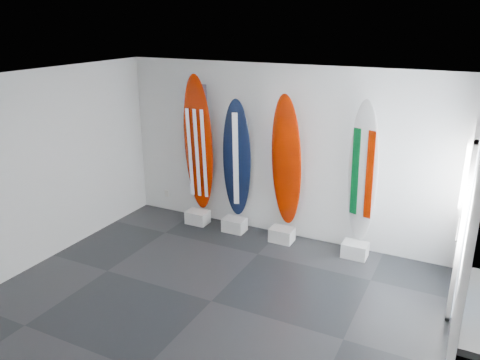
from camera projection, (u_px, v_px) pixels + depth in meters
The scene contains 16 objects.
floor at pixel (211, 301), 6.61m from camera, with size 6.00×6.00×0.00m, color black.
ceiling at pixel (206, 81), 5.64m from camera, with size 6.00×6.00×0.00m, color white.
wall_back at pixel (282, 153), 8.24m from camera, with size 6.00×6.00×0.00m, color white.
wall_front at pixel (59, 297), 4.01m from camera, with size 6.00×6.00×0.00m, color white.
wall_left at pixel (41, 168), 7.40m from camera, with size 5.00×5.00×0.00m, color white.
wall_right at pixel (465, 248), 4.86m from camera, with size 5.00×5.00×0.00m, color white.
display_block_usa at pixel (198, 217), 9.07m from camera, with size 0.40×0.30×0.24m, color silver.
surfboard_usa at pixel (198, 144), 8.71m from camera, with size 0.58×0.08×2.56m, color #971800.
display_block_navy at pixel (235, 225), 8.74m from camera, with size 0.40×0.30×0.24m, color silver.
surfboard_navy at pixel (237, 160), 8.43m from camera, with size 0.50×0.08×2.20m, color black.
display_block_swiss at pixel (282, 235), 8.35m from camera, with size 0.40×0.30×0.24m, color silver.
surfboard_swiss at pixel (286, 162), 8.01m from camera, with size 0.53×0.08×2.36m, color #971800.
display_block_italy at pixel (355, 250), 7.81m from camera, with size 0.40×0.30×0.24m, color silver.
surfboard_italy at pixel (363, 173), 7.47m from camera, with size 0.53×0.08×2.33m, color white.
wall_outlet at pixel (167, 193), 9.64m from camera, with size 0.09×0.02×0.13m, color silver.
glass_door at pixel (468, 204), 6.20m from camera, with size 0.12×1.16×2.85m, color white, non-canonical shape.
Camera 1 is at (2.91, -4.93, 3.73)m, focal length 35.87 mm.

